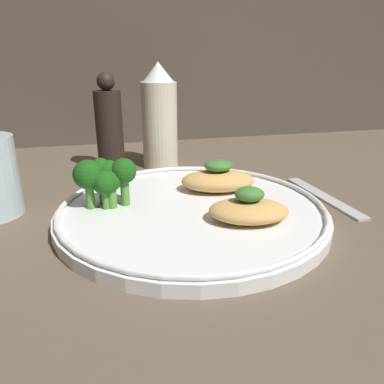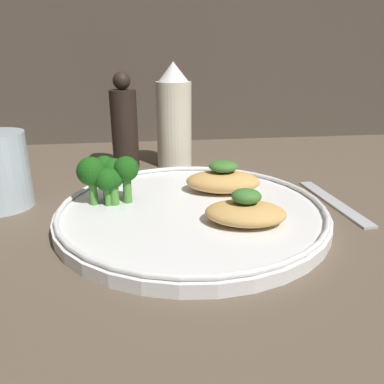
{
  "view_description": "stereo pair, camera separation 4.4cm",
  "coord_description": "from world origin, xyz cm",
  "px_view_note": "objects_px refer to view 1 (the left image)",
  "views": [
    {
      "loc": [
        -9.76,
        -39.99,
        18.62
      ],
      "look_at": [
        0.0,
        0.0,
        3.4
      ],
      "focal_mm": 35.0,
      "sensor_mm": 36.0,
      "label": 1
    },
    {
      "loc": [
        -5.45,
        -40.8,
        18.62
      ],
      "look_at": [
        0.0,
        0.0,
        3.4
      ],
      "focal_mm": 35.0,
      "sensor_mm": 36.0,
      "label": 2
    }
  ],
  "objects_px": {
    "sauce_bottle": "(160,118)",
    "plate": "(192,211)",
    "pepper_grinder": "(109,127)",
    "broccoli_bunch": "(105,176)"
  },
  "relations": [
    {
      "from": "broccoli_bunch",
      "to": "pepper_grinder",
      "type": "relative_size",
      "value": 0.46
    },
    {
      "from": "pepper_grinder",
      "to": "broccoli_bunch",
      "type": "bearing_deg",
      "value": -93.84
    },
    {
      "from": "sauce_bottle",
      "to": "pepper_grinder",
      "type": "distance_m",
      "value": 0.09
    },
    {
      "from": "plate",
      "to": "pepper_grinder",
      "type": "xyz_separation_m",
      "value": [
        -0.08,
        0.23,
        0.06
      ]
    },
    {
      "from": "plate",
      "to": "broccoli_bunch",
      "type": "distance_m",
      "value": 0.11
    },
    {
      "from": "plate",
      "to": "broccoli_bunch",
      "type": "height_order",
      "value": "broccoli_bunch"
    },
    {
      "from": "plate",
      "to": "sauce_bottle",
      "type": "relative_size",
      "value": 1.83
    },
    {
      "from": "sauce_bottle",
      "to": "plate",
      "type": "bearing_deg",
      "value": -90.21
    },
    {
      "from": "broccoli_bunch",
      "to": "pepper_grinder",
      "type": "distance_m",
      "value": 0.2
    },
    {
      "from": "sauce_bottle",
      "to": "pepper_grinder",
      "type": "relative_size",
      "value": 1.09
    }
  ]
}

